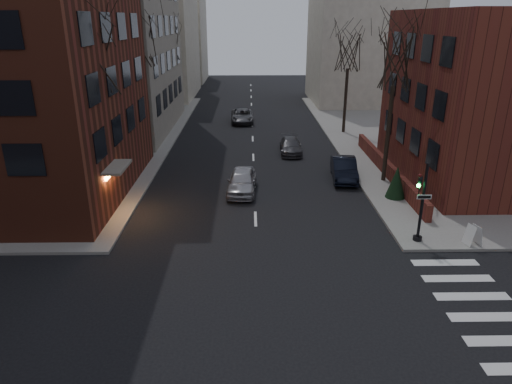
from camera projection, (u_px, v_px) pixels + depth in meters
ground at (261, 378)px, 14.19m from camera, size 160.00×160.00×0.00m
building_right_brick at (503, 98)px, 30.20m from camera, size 12.00×14.00×11.00m
low_wall_right at (387, 168)px, 31.83m from camera, size 0.35×16.00×1.00m
building_distant_la at (141, 29)px, 62.11m from camera, size 14.00×16.00×18.00m
building_distant_ra at (368, 39)px, 58.23m from camera, size 14.00×14.00×16.00m
building_distant_lb at (175, 39)px, 78.73m from camera, size 10.00×12.00×14.00m
traffic_signal at (420, 207)px, 22.02m from camera, size 0.76×0.44×4.00m
tree_left_a at (89, 58)px, 24.10m from camera, size 4.18×4.18×10.26m
tree_left_b at (139, 39)px, 35.15m from camera, size 4.40×4.40×10.80m
tree_left_c at (169, 42)px, 48.54m from camera, size 3.96×3.96×9.72m
tree_right_a at (396, 60)px, 28.25m from camera, size 3.96×3.96×9.72m
tree_right_b at (349, 52)px, 41.48m from camera, size 3.74×3.74×9.18m
streetlamp_near at (141, 110)px, 33.10m from camera, size 0.36×0.36×6.28m
streetlamp_far at (180, 77)px, 51.77m from camera, size 0.36×0.36×6.28m
parked_sedan at (344, 169)px, 31.41m from camera, size 1.99×4.63×1.48m
car_lane_silver at (242, 181)px, 29.04m from camera, size 2.04×4.48×1.49m
car_lane_gray at (291, 146)px, 37.51m from camera, size 1.79×4.23×1.22m
car_lane_far at (242, 116)px, 48.56m from camera, size 2.45×5.05×1.38m
sandwich_board at (473, 235)px, 22.04m from camera, size 0.59×0.72×1.02m
evergreen_shrub at (396, 182)px, 27.70m from camera, size 1.19×1.19×1.99m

